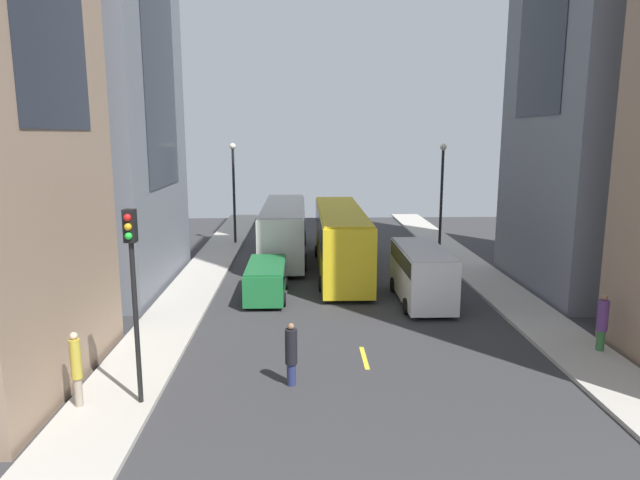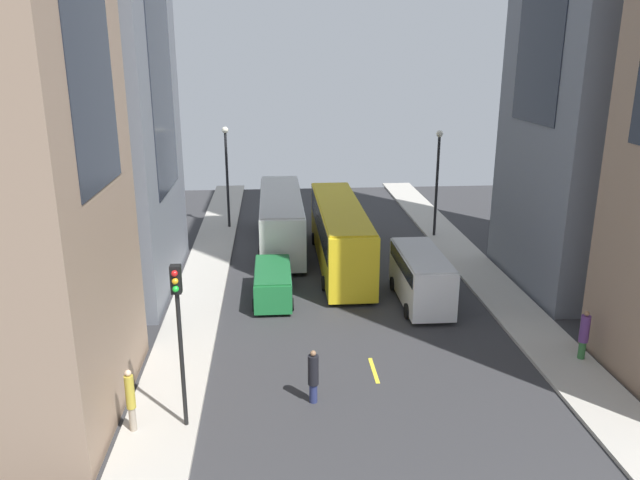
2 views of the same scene
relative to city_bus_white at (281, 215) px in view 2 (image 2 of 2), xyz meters
The scene contains 19 objects.
ground_plane 5.57m from the city_bus_white, 50.38° to the right, with size 41.85×41.85×0.00m, color #333335.
sidewalk_west 6.22m from the city_bus_white, 137.43° to the right, with size 2.52×44.00×0.15m, color #B2ADA3.
sidewalk_east 11.84m from the city_bus_white, 20.02° to the right, with size 2.52×44.00×0.15m, color #B2ADA3.
lane_stripe_1 17.04m from the city_bus_white, 78.72° to the right, with size 0.16×2.00×0.01m, color yellow.
lane_stripe_2 9.07m from the city_bus_white, 68.01° to the right, with size 0.16×2.00×0.01m, color yellow.
lane_stripe_3 3.87m from the city_bus_white, ahead, with size 0.16×2.00×0.01m, color yellow.
lane_stripe_4 9.43m from the city_bus_white, 68.95° to the left, with size 0.16×2.00×0.01m, color yellow.
lane_stripe_5 17.44m from the city_bus_white, 78.98° to the left, with size 0.16×2.00×0.01m, color yellow.
building_west_1 15.04m from the city_bus_white, 148.02° to the right, with size 8.42×10.95×22.75m.
city_bus_white is the anchor object (origin of this frame).
streetcar_yellow 5.20m from the city_bus_white, 50.49° to the right, with size 2.70×12.87×3.59m.
delivery_van_white 12.07m from the city_bus_white, 56.37° to the right, with size 2.25×5.73×2.58m.
car_green_0 9.13m from the city_bus_white, 93.71° to the right, with size 1.97×4.62×1.65m.
pedestrian_waiting_curb 20.27m from the city_bus_white, 54.63° to the right, with size 0.37×0.37×2.05m.
pedestrian_walking_far 18.71m from the city_bus_white, 87.55° to the right, with size 0.38×0.38×2.02m.
pedestrian_crossing_mid 20.80m from the city_bus_white, 104.39° to the right, with size 0.30×0.30×2.19m.
traffic_light_near_corner 20.37m from the city_bus_white, 99.93° to the right, with size 0.32×0.44×5.57m.
streetlamp_near 6.01m from the city_bus_white, 130.73° to the left, with size 0.44×0.44×6.95m.
streetlamp_far 10.54m from the city_bus_white, ahead, with size 0.44×0.44×6.97m.
Camera 2 is at (-3.76, -33.96, 11.97)m, focal length 34.68 mm.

